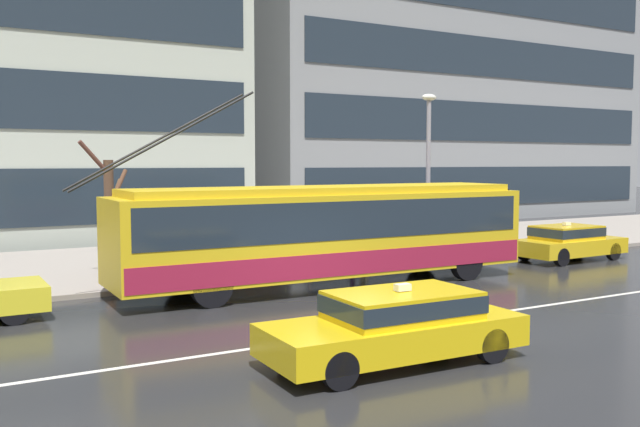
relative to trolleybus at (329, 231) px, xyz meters
The scene contains 13 objects.
ground_plane 4.38m from the trolleybus, 112.61° to the right, with size 160.00×160.00×0.00m, color #262629.
sidewalk_slab 6.95m from the trolleybus, 103.39° to the left, with size 80.00×10.00×0.14m, color gray.
lane_centre_line 5.45m from the trolleybus, 107.53° to the right, with size 72.00×0.14×0.01m, color silver.
trolleybus is the anchor object (origin of this frame).
taxi_oncoming_near 7.66m from the trolleybus, 111.59° to the right, with size 4.75×1.95×1.39m.
taxi_ahead_of_bus 10.15m from the trolleybus, ahead, with size 4.29×1.92×1.39m.
bus_shelter 3.50m from the trolleybus, 105.60° to the left, with size 3.57×1.78×2.47m.
pedestrian_at_shelter 3.30m from the trolleybus, 45.69° to the left, with size 1.56×1.56×2.02m.
pedestrian_approaching_curb 4.81m from the trolleybus, 43.40° to the left, with size 1.46×1.46×1.96m.
pedestrian_walking_past 4.52m from the trolleybus, 115.79° to the left, with size 0.51×0.51×1.72m.
street_lamp 6.66m from the trolleybus, 25.25° to the left, with size 0.60×0.32×5.80m.
street_tree_bare 6.67m from the trolleybus, 140.33° to the left, with size 1.70×1.17×4.03m.
office_tower_corner_right 30.71m from the trolleybus, 46.75° to the left, with size 27.68×14.17×23.36m.
Camera 1 is at (-8.41, -13.05, 3.54)m, focal length 38.94 mm.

